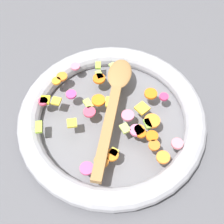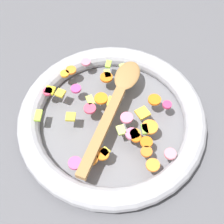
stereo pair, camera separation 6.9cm
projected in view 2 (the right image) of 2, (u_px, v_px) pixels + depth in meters
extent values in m
plane|color=#4C4C51|center=(112.00, 124.00, 0.74)|extent=(4.00, 4.00, 0.00)
cylinder|color=slate|center=(112.00, 122.00, 0.73)|extent=(0.38, 0.38, 0.01)
torus|color=#9E9EA5|center=(112.00, 118.00, 0.71)|extent=(0.43, 0.43, 0.05)
cylinder|color=orange|center=(153.00, 165.00, 0.62)|extent=(0.03, 0.03, 0.01)
cylinder|color=orange|center=(150.00, 127.00, 0.67)|extent=(0.04, 0.04, 0.01)
cylinder|color=orange|center=(146.00, 152.00, 0.64)|extent=(0.03, 0.03, 0.01)
cylinder|color=orange|center=(146.00, 142.00, 0.65)|extent=(0.03, 0.03, 0.01)
cylinder|color=orange|center=(106.00, 77.00, 0.74)|extent=(0.04, 0.04, 0.01)
cylinder|color=orange|center=(71.00, 70.00, 0.76)|extent=(0.03, 0.03, 0.01)
cylinder|color=orange|center=(64.00, 74.00, 0.75)|extent=(0.03, 0.03, 0.01)
cylinder|color=orange|center=(136.00, 138.00, 0.65)|extent=(0.03, 0.03, 0.01)
cylinder|color=orange|center=(101.00, 98.00, 0.71)|extent=(0.04, 0.04, 0.01)
cylinder|color=orange|center=(154.00, 100.00, 0.71)|extent=(0.04, 0.04, 0.01)
cylinder|color=orange|center=(103.00, 154.00, 0.63)|extent=(0.04, 0.04, 0.01)
cylinder|color=orange|center=(135.00, 134.00, 0.66)|extent=(0.03, 0.03, 0.01)
cylinder|color=orange|center=(91.00, 159.00, 0.63)|extent=(0.04, 0.04, 0.01)
cube|color=#B5D15F|center=(121.00, 130.00, 0.66)|extent=(0.03, 0.03, 0.01)
cube|color=#BEDB4F|center=(90.00, 100.00, 0.71)|extent=(0.03, 0.02, 0.01)
cube|color=#A7CF5A|center=(123.00, 68.00, 0.76)|extent=(0.03, 0.02, 0.01)
cube|color=#A6CE3C|center=(38.00, 115.00, 0.68)|extent=(0.03, 0.03, 0.01)
cube|color=#BCC650|center=(107.00, 74.00, 0.75)|extent=(0.03, 0.03, 0.01)
cube|color=#82B43E|center=(145.00, 129.00, 0.67)|extent=(0.03, 0.03, 0.01)
cube|color=#9ECD3E|center=(108.00, 64.00, 0.77)|extent=(0.02, 0.02, 0.01)
cylinder|color=#DB3F82|center=(76.00, 89.00, 0.73)|extent=(0.03, 0.03, 0.01)
cylinder|color=#D83E5B|center=(48.00, 92.00, 0.72)|extent=(0.03, 0.03, 0.01)
cylinder|color=#D03363|center=(167.00, 105.00, 0.70)|extent=(0.03, 0.03, 0.01)
cylinder|color=pink|center=(127.00, 118.00, 0.68)|extent=(0.03, 0.03, 0.01)
cylinder|color=#D6425D|center=(90.00, 109.00, 0.69)|extent=(0.04, 0.04, 0.01)
cylinder|color=pink|center=(86.00, 62.00, 0.77)|extent=(0.02, 0.02, 0.01)
cylinder|color=pink|center=(170.00, 154.00, 0.63)|extent=(0.03, 0.03, 0.01)
cylinder|color=#D04A83|center=(75.00, 163.00, 0.62)|extent=(0.04, 0.04, 0.01)
cylinder|color=pink|center=(132.00, 134.00, 0.66)|extent=(0.03, 0.03, 0.01)
cube|color=yellow|center=(113.00, 102.00, 0.70)|extent=(0.04, 0.04, 0.01)
cube|color=yellow|center=(50.00, 90.00, 0.72)|extent=(0.03, 0.03, 0.01)
cube|color=gold|center=(143.00, 113.00, 0.69)|extent=(0.03, 0.03, 0.01)
cube|color=yellow|center=(105.00, 152.00, 0.64)|extent=(0.02, 0.02, 0.01)
cube|color=gold|center=(60.00, 93.00, 0.72)|extent=(0.03, 0.03, 0.01)
cube|color=gold|center=(71.00, 117.00, 0.68)|extent=(0.03, 0.03, 0.01)
cube|color=olive|center=(102.00, 130.00, 0.65)|extent=(0.11, 0.22, 0.01)
ellipsoid|color=olive|center=(127.00, 75.00, 0.73)|extent=(0.09, 0.10, 0.01)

